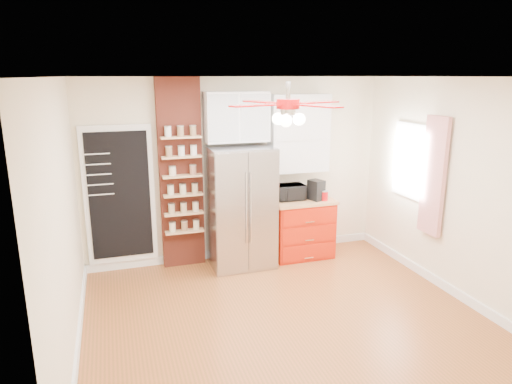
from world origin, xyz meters
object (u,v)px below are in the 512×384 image
object	(u,v)px
toaster_oven	(290,192)
pantry_jar_oats	(172,171)
red_cabinet	(301,227)
coffee_maker	(316,190)
canister_left	(324,196)
fridge	(241,207)
ceiling_fan	(288,104)

from	to	relation	value
toaster_oven	pantry_jar_oats	bearing A→B (deg)	177.75
red_cabinet	pantry_jar_oats	world-z (taller)	pantry_jar_oats
toaster_oven	pantry_jar_oats	distance (m)	1.77
toaster_oven	coffee_maker	xyz separation A→B (m)	(0.37, -0.13, 0.03)
coffee_maker	canister_left	size ratio (longest dim) A/B	2.19
fridge	canister_left	bearing A→B (deg)	-4.88
canister_left	toaster_oven	bearing A→B (deg)	157.27
fridge	pantry_jar_oats	bearing A→B (deg)	169.42
ceiling_fan	toaster_oven	world-z (taller)	ceiling_fan
ceiling_fan	toaster_oven	bearing A→B (deg)	66.60
fridge	toaster_oven	world-z (taller)	fridge
fridge	canister_left	xyz separation A→B (m)	(1.26, -0.11, 0.09)
toaster_oven	ceiling_fan	bearing A→B (deg)	-112.84
pantry_jar_oats	ceiling_fan	bearing A→B (deg)	-61.50
ceiling_fan	pantry_jar_oats	bearing A→B (deg)	118.50
coffee_maker	ceiling_fan	bearing A→B (deg)	-143.84
fridge	red_cabinet	distance (m)	1.06
red_cabinet	ceiling_fan	distance (m)	2.75
fridge	toaster_oven	xyz separation A→B (m)	(0.79, 0.09, 0.14)
red_cabinet	canister_left	distance (m)	0.62
fridge	red_cabinet	world-z (taller)	fridge
red_cabinet	canister_left	world-z (taller)	canister_left
canister_left	pantry_jar_oats	bearing A→B (deg)	172.69
pantry_jar_oats	red_cabinet	bearing A→B (deg)	-3.73
ceiling_fan	pantry_jar_oats	world-z (taller)	ceiling_fan
red_cabinet	canister_left	bearing A→B (deg)	-28.22
coffee_maker	toaster_oven	bearing A→B (deg)	142.04
red_cabinet	coffee_maker	size ratio (longest dim) A/B	3.12
toaster_oven	pantry_jar_oats	size ratio (longest dim) A/B	3.57
canister_left	pantry_jar_oats	world-z (taller)	pantry_jar_oats
ceiling_fan	canister_left	bearing A→B (deg)	51.42
coffee_maker	pantry_jar_oats	world-z (taller)	pantry_jar_oats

